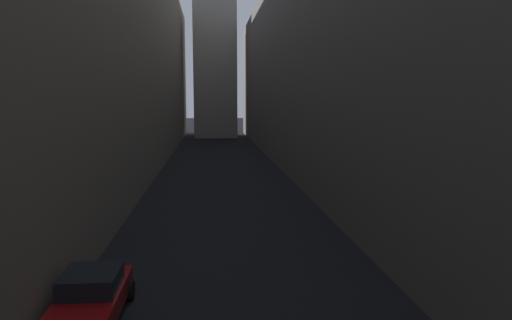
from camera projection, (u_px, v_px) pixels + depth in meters
ground_plane at (223, 183)px, 36.74m from camera, size 264.00×264.00×0.00m
building_block_left at (58, 42)px, 36.15m from camera, size 13.91×108.00×21.67m
building_block_right at (383, 60)px, 38.75m from camera, size 15.61×108.00×19.36m
parked_car_left_far at (91, 297)px, 13.64m from camera, size 1.92×4.22×1.48m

